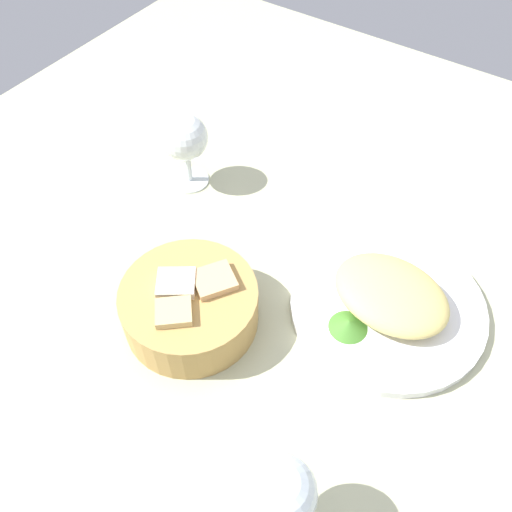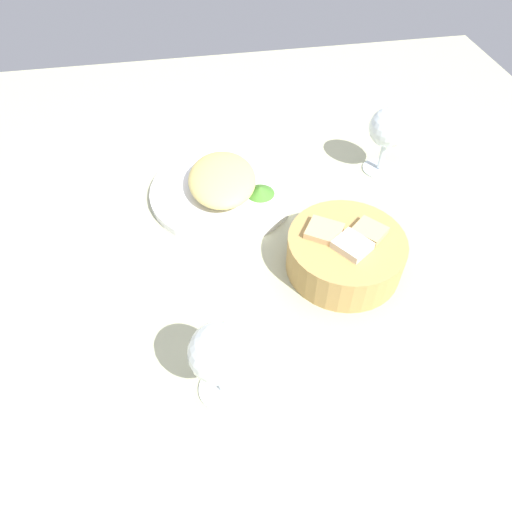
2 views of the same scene
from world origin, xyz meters
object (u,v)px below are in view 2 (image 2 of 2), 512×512
object	(u,v)px
wine_glass_near	(219,355)
wine_glass_far	(388,130)
bread_basket	(345,253)
plate	(223,191)

from	to	relation	value
wine_glass_near	wine_glass_far	world-z (taller)	wine_glass_far
wine_glass_near	wine_glass_far	distance (cm)	53.59
bread_basket	wine_glass_far	xyz separation A→B (cm)	(-22.83, 14.53, 5.34)
plate	bread_basket	world-z (taller)	bread_basket
bread_basket	wine_glass_near	world-z (taller)	wine_glass_near
plate	bread_basket	bearing A→B (deg)	37.83
wine_glass_near	wine_glass_far	bearing A→B (deg)	138.31
plate	wine_glass_near	bearing A→B (deg)	-7.37
bread_basket	wine_glass_near	bearing A→B (deg)	-50.83
plate	wine_glass_far	size ratio (longest dim) A/B	2.04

